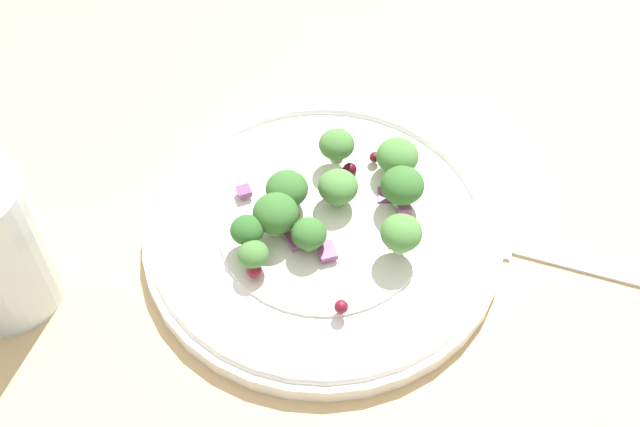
{
  "coord_description": "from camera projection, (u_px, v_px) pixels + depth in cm",
  "views": [
    {
      "loc": [
        -29.82,
        -0.18,
        44.24
      ],
      "look_at": [
        2.31,
        -0.91,
        2.7
      ],
      "focal_mm": 46.39,
      "sensor_mm": 36.0,
      "label": 1
    }
  ],
  "objects": [
    {
      "name": "onion_bit_3",
      "position": [
        401.0,
        208.0,
        0.54
      ],
      "size": [
        0.91,
        0.89,
        0.59
      ],
      "primitive_type": "cube",
      "rotation": [
        0.0,
        0.0,
        0.06
      ],
      "color": "#A35B93",
      "rests_on": "plate"
    },
    {
      "name": "onion_bit_0",
      "position": [
        385.0,
        196.0,
        0.55
      ],
      "size": [
        1.39,
        1.39,
        0.34
      ],
      "primitive_type": "cube",
      "rotation": [
        0.0,
        0.0,
        1.51
      ],
      "color": "#843D75",
      "rests_on": "plate"
    },
    {
      "name": "dressing_pool",
      "position": [
        320.0,
        227.0,
        0.54
      ],
      "size": [
        13.57,
        13.57,
        0.2
      ],
      "primitive_type": "cylinder",
      "color": "white",
      "rests_on": "plate"
    },
    {
      "name": "broccoli_floret_8",
      "position": [
        305.0,
        234.0,
        0.51
      ],
      "size": [
        2.25,
        2.25,
        2.28
      ],
      "color": "#8EB77A",
      "rests_on": "plate"
    },
    {
      "name": "cranberry_4",
      "position": [
        292.0,
        214.0,
        0.53
      ],
      "size": [
        0.77,
        0.77,
        0.77
      ],
      "primitive_type": "sphere",
      "color": "maroon",
      "rests_on": "plate"
    },
    {
      "name": "broccoli_floret_5",
      "position": [
        244.0,
        231.0,
        0.51
      ],
      "size": [
        2.11,
        2.11,
        2.14
      ],
      "color": "#ADD18E",
      "rests_on": "plate"
    },
    {
      "name": "broccoli_floret_2",
      "position": [
        250.0,
        255.0,
        0.5
      ],
      "size": [
        1.94,
        1.94,
        1.97
      ],
      "color": "#8EB77A",
      "rests_on": "plate"
    },
    {
      "name": "plate",
      "position": [
        320.0,
        231.0,
        0.54
      ],
      "size": [
        23.4,
        23.4,
        1.7
      ],
      "color": "white",
      "rests_on": "ground_plane"
    },
    {
      "name": "cranberry_2",
      "position": [
        331.0,
        176.0,
        0.56
      ],
      "size": [
        0.78,
        0.78,
        0.78
      ],
      "primitive_type": "sphere",
      "color": "maroon",
      "rests_on": "plate"
    },
    {
      "name": "broccoli_floret_3",
      "position": [
        400.0,
        186.0,
        0.53
      ],
      "size": [
        2.84,
        2.84,
        2.88
      ],
      "color": "#ADD18E",
      "rests_on": "plate"
    },
    {
      "name": "cranberry_0",
      "position": [
        347.0,
        170.0,
        0.56
      ],
      "size": [
        0.97,
        0.97,
        0.97
      ],
      "primitive_type": "sphere",
      "color": "#4C0A14",
      "rests_on": "plate"
    },
    {
      "name": "cranberry_6",
      "position": [
        251.0,
        271.0,
        0.5
      ],
      "size": [
        0.96,
        0.96,
        0.96
      ],
      "primitive_type": "sphere",
      "color": "maroon",
      "rests_on": "plate"
    },
    {
      "name": "onion_bit_1",
      "position": [
        324.0,
        246.0,
        0.52
      ],
      "size": [
        1.61,
        1.41,
        0.43
      ],
      "primitive_type": "cube",
      "rotation": [
        0.0,
        0.0,
        1.83
      ],
      "color": "#843D75",
      "rests_on": "plate"
    },
    {
      "name": "broccoli_floret_0",
      "position": [
        273.0,
        214.0,
        0.52
      ],
      "size": [
        2.92,
        2.92,
        2.96
      ],
      "color": "#9EC684",
      "rests_on": "plate"
    },
    {
      "name": "broccoli_floret_1",
      "position": [
        399.0,
        238.0,
        0.5
      ],
      "size": [
        2.61,
        2.61,
        2.64
      ],
      "color": "#9EC684",
      "rests_on": "plate"
    },
    {
      "name": "broccoli_floret_9",
      "position": [
        335.0,
        188.0,
        0.54
      ],
      "size": [
        2.61,
        2.61,
        2.65
      ],
      "color": "#8EB77A",
      "rests_on": "plate"
    },
    {
      "name": "fork",
      "position": [
        580.0,
        263.0,
        0.53
      ],
      "size": [
        7.95,
        18.12,
        0.5
      ],
      "color": "silver",
      "rests_on": "ground_plane"
    },
    {
      "name": "cranberry_5",
      "position": [
        314.0,
        234.0,
        0.53
      ],
      "size": [
        0.85,
        0.85,
        0.85
      ],
      "primitive_type": "sphere",
      "color": "maroon",
      "rests_on": "plate"
    },
    {
      "name": "broccoli_floret_4",
      "position": [
        334.0,
        145.0,
        0.55
      ],
      "size": [
        2.41,
        2.41,
        2.44
      ],
      "color": "#ADD18E",
      "rests_on": "plate"
    },
    {
      "name": "ground_plane",
      "position": [
        307.0,
        276.0,
        0.54
      ],
      "size": [
        180.0,
        180.0,
        2.0
      ],
      "primitive_type": "cube",
      "color": "tan"
    },
    {
      "name": "onion_bit_5",
      "position": [
        241.0,
        191.0,
        0.55
      ],
      "size": [
        1.12,
        1.13,
        0.45
      ],
      "primitive_type": "cube",
      "rotation": [
        0.0,
        0.0,
        0.34
      ],
      "color": "#843D75",
      "rests_on": "plate"
    },
    {
      "name": "broccoli_floret_7",
      "position": [
        284.0,
        190.0,
        0.53
      ],
      "size": [
        2.76,
        2.76,
        2.79
      ],
      "color": "#9EC684",
      "rests_on": "plate"
    },
    {
      "name": "cranberry_1",
      "position": [
        372.0,
        157.0,
        0.56
      ],
      "size": [
        0.74,
        0.74,
        0.74
      ],
      "primitive_type": "sphere",
      "color": "maroon",
      "rests_on": "plate"
    },
    {
      "name": "onion_bit_4",
      "position": [
        398.0,
        239.0,
        0.53
      ],
      "size": [
        1.5,
        1.56,
        0.41
      ],
      "primitive_type": "cube",
      "rotation": [
        0.0,
        0.0,
        1.3
      ],
      "color": "#843D75",
      "rests_on": "plate"
    },
    {
      "name": "broccoli_floret_6",
      "position": [
        395.0,
        157.0,
        0.55
      ],
      "size": [
        2.85,
        2.85,
        2.88
      ],
      "color": "#9EC684",
      "rests_on": "plate"
    },
    {
      "name": "onion_bit_2",
      "position": [
        294.0,
        239.0,
        0.53
      ],
      "size": [
        1.77,
        1.76,
        0.44
      ],
      "primitive_type": "cube",
      "rotation": [
        0.0,
        0.0,
        2.04
      ],
      "color": "#934C84",
      "rests_on": "plate"
    },
    {
      "name": "cranberry_3",
      "position": [
        338.0,
        307.0,
        0.49
      ],
      "size": [
        0.85,
        0.85,
        0.85
      ],
      "primitive_type": "sphere",
      "color": "maroon",
      "rests_on": "plate"
    }
  ]
}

